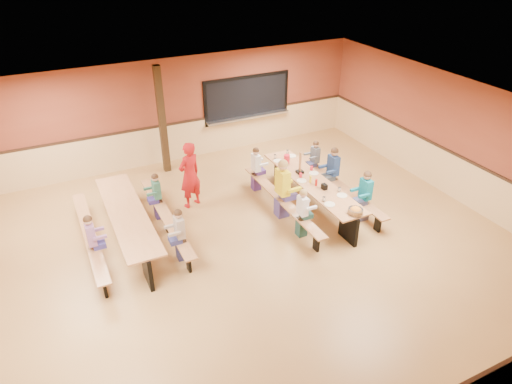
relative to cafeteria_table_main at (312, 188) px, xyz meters
name	(u,v)px	position (x,y,z in m)	size (l,w,h in m)	color
ground	(236,254)	(-2.43, -0.91, -0.53)	(12.00, 12.00, 0.00)	#A0713C
room_envelope	(235,227)	(-2.43, -0.91, 0.16)	(12.04, 10.04, 3.02)	brown
kitchen_pass_through	(247,100)	(0.17, 4.05, 0.96)	(2.78, 0.28, 1.38)	black
structural_post	(162,121)	(-2.63, 3.49, 0.97)	(0.18, 0.18, 3.00)	black
cafeteria_table_main	(312,188)	(0.00, 0.00, 0.00)	(1.91, 3.70, 0.74)	#A96E43
cafeteria_table_second	(128,220)	(-4.33, 0.55, 0.00)	(1.91, 3.70, 0.74)	#A96E43
seated_child_white_left	(302,213)	(-0.83, -0.93, 0.06)	(0.35, 0.28, 1.16)	white
seated_adult_yellow	(282,189)	(-0.83, -0.02, 0.20)	(0.49, 0.40, 1.45)	yellow
seated_child_grey_left	(256,169)	(-0.83, 1.40, 0.07)	(0.36, 0.29, 1.18)	white
seated_child_teal_right	(365,196)	(0.82, -0.99, 0.10)	(0.39, 0.32, 1.25)	#0F7083
seated_child_navy_right	(333,172)	(0.82, 0.32, 0.12)	(0.41, 0.33, 1.29)	navy
seated_child_char_right	(315,161)	(0.82, 1.16, 0.04)	(0.34, 0.27, 1.14)	#51545D
seated_child_purple_sec	(92,242)	(-5.15, -0.02, 0.07)	(0.36, 0.30, 1.20)	#885786
seated_child_green_sec	(157,196)	(-3.50, 1.19, 0.05)	(0.34, 0.28, 1.15)	#2E624E
seated_child_tan_sec	(180,235)	(-3.50, -0.55, 0.07)	(0.36, 0.29, 1.18)	#A49383
standing_woman	(190,175)	(-2.62, 1.38, 0.32)	(0.62, 0.41, 1.70)	#B61418
punch_pitcher	(287,159)	(-0.08, 1.12, 0.32)	(0.16, 0.16, 0.22)	red
chip_bowl	(356,211)	(0.05, -1.65, 0.29)	(0.32, 0.32, 0.15)	orange
napkin_dispenser	(324,187)	(0.04, -0.47, 0.28)	(0.10, 0.14, 0.13)	black
condiment_mustard	(310,179)	(-0.08, -0.05, 0.30)	(0.06, 0.06, 0.17)	yellow
condiment_ketchup	(316,182)	(-0.04, -0.24, 0.30)	(0.06, 0.06, 0.17)	#B2140F
table_paddle	(300,168)	(-0.06, 0.48, 0.35)	(0.16, 0.16, 0.56)	black
place_settings	(312,179)	(0.00, 0.00, 0.27)	(0.65, 3.30, 0.11)	beige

